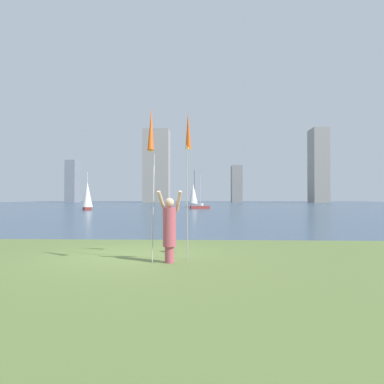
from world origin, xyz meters
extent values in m
cube|color=#384C60|center=(0.00, 61.82, -0.06)|extent=(120.00, 116.36, 0.12)
cube|color=#2D381C|center=(0.00, 3.64, -0.02)|extent=(120.00, 0.70, 0.02)
cylinder|color=#B24C59|center=(1.19, -0.97, 0.21)|extent=(0.24, 0.24, 0.42)
cylinder|color=#B24C59|center=(1.19, -0.97, 0.91)|extent=(0.34, 0.34, 0.99)
sphere|color=#D1A889|center=(1.19, -0.97, 1.53)|extent=(0.24, 0.24, 0.24)
cylinder|color=#D1A889|center=(0.98, -0.83, 1.56)|extent=(0.24, 0.38, 0.57)
cylinder|color=#D1A889|center=(1.41, -0.83, 1.56)|extent=(0.24, 0.38, 0.57)
cylinder|color=#B2B2B7|center=(0.75, -0.81, 1.42)|extent=(0.02, 0.36, 2.82)
cone|color=#F25919|center=(0.75, -1.20, 3.38)|extent=(0.16, 0.29, 1.09)
sphere|color=yellow|center=(0.75, -1.14, 2.84)|extent=(0.06, 0.06, 0.06)
cylinder|color=#B2B2B7|center=(1.63, -0.81, 1.50)|extent=(0.02, 0.51, 2.97)
cone|color=#F25919|center=(1.63, -0.24, 3.51)|extent=(0.16, 0.32, 1.02)
sphere|color=yellow|center=(1.63, -0.32, 3.01)|extent=(0.06, 0.06, 0.06)
cube|color=#33384C|center=(1.01, 0.74, 0.11)|extent=(0.20, 0.19, 0.22)
cube|color=maroon|center=(-12.91, 33.52, 0.19)|extent=(1.91, 2.76, 0.37)
cylinder|color=silver|center=(-12.91, 33.52, 2.59)|extent=(0.08, 0.08, 4.44)
cone|color=white|center=(-12.82, 33.35, 1.97)|extent=(1.76, 1.76, 3.20)
cube|color=white|center=(0.50, 42.29, 0.33)|extent=(2.72, 1.61, 0.67)
cylinder|color=#47474C|center=(0.50, 42.29, 3.20)|extent=(0.08, 0.08, 5.07)
cone|color=white|center=(0.31, 42.35, 2.23)|extent=(1.66, 1.66, 3.12)
cube|color=maroon|center=(1.41, 37.69, 0.20)|extent=(2.79, 1.46, 0.41)
cylinder|color=silver|center=(1.41, 37.69, 2.55)|extent=(0.08, 0.08, 4.28)
cube|color=gray|center=(-37.53, 91.75, 6.24)|extent=(3.04, 5.01, 12.49)
cube|color=gray|center=(-12.06, 90.35, 10.63)|extent=(7.50, 5.43, 21.25)
cube|color=gray|center=(11.70, 94.95, 5.55)|extent=(3.14, 5.10, 11.10)
cube|color=gray|center=(34.74, 90.25, 10.58)|extent=(4.38, 6.63, 21.16)
camera|label=1|loc=(2.10, -9.72, 1.68)|focal=32.18mm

